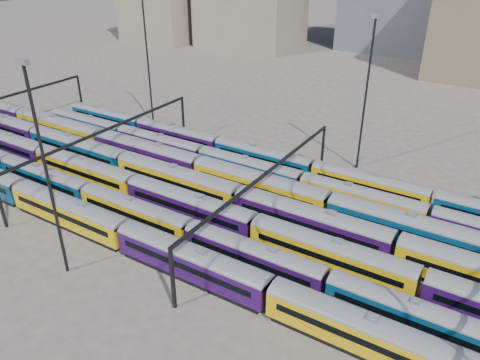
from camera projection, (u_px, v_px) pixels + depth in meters
The scene contains 13 objects.
ground at pixel (207, 204), 70.80m from camera, with size 500.00×500.00×0.00m, color #48413D.
rake_0 at pixel (191, 259), 54.27m from camera, with size 146.38×3.06×5.15m.
rake_1 at pixel (253, 254), 55.61m from camera, with size 132.05×2.76×4.63m.
rake_2 at pixel (254, 225), 60.52m from camera, with size 125.88×3.07×5.17m.
rake_3 at pixel (239, 197), 66.80m from camera, with size 133.71×3.26×5.50m.
rake_4 at pixel (146, 151), 80.89m from camera, with size 112.07×3.28×5.54m.
rake_5 at pixel (302, 181), 72.08m from camera, with size 113.61×2.77×4.65m.
rake_6 at pixel (313, 168), 76.02m from camera, with size 112.04×2.74×4.59m.
gantry_1 at pixel (107, 135), 77.03m from camera, with size 0.35×40.35×8.03m.
gantry_2 at pixel (266, 180), 62.96m from camera, with size 0.35×40.35×8.03m.
mast_1 at pixel (147, 58), 94.91m from camera, with size 1.40×0.50×25.60m.
mast_2 at pixel (45, 167), 50.13m from camera, with size 1.40×0.50×25.60m.
mast_3 at pixel (367, 90), 75.32m from camera, with size 1.40×0.50×25.60m.
Camera 1 is at (36.57, -49.14, 36.04)m, focal length 35.00 mm.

